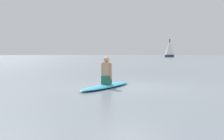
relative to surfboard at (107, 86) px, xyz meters
The scene contains 4 objects.
ground_plane 0.90m from the surfboard, 42.51° to the right, with size 400.00×400.00×0.00m, color gray.
surfboard is the anchor object (origin of this frame).
person_paddler 0.50m from the surfboard, 26.57° to the right, with size 0.36×0.43×0.98m.
sailboat_center_horizon 84.01m from the surfboard, 25.56° to the left, with size 4.81×3.58×6.05m.
Camera 1 is at (-8.07, -5.63, 1.21)m, focal length 43.91 mm.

